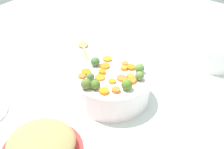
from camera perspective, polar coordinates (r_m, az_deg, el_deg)
The scene contains 27 objects.
tabletop at distance 1.29m, azimuth 1.78°, elevation -4.26°, with size 2.40×2.40×0.02m, color silver.
serving_bowl_carrots at distance 1.24m, azimuth 0.00°, elevation -2.40°, with size 0.29×0.29×0.11m, color white.
stuffing_mound at distance 0.88m, azimuth -12.66°, elevation -11.95°, with size 0.19×0.19×0.05m, color tan.
carrot_slice_0 at distance 1.21m, azimuth 3.37°, elevation -0.26°, with size 0.03×0.03×0.01m, color orange.
carrot_slice_1 at distance 1.22m, azimuth -1.82°, elevation 0.47°, with size 0.03×0.03×0.01m, color orange.
carrot_slice_2 at distance 1.21m, azimuth -5.48°, elevation -0.28°, with size 0.03×0.03×0.01m, color orange.
carrot_slice_3 at distance 1.17m, azimuth 0.19°, elevation -1.32°, with size 0.03×0.03×0.01m, color orange.
carrot_slice_4 at distance 1.28m, azimuth 2.40°, elevation 2.02°, with size 0.03×0.03×0.01m, color orange.
carrot_slice_5 at distance 1.13m, azimuth 0.71°, elevation -2.83°, with size 0.03×0.03×0.01m, color orange.
carrot_slice_6 at distance 1.31m, azimuth -0.87°, elevation 2.80°, with size 0.04×0.04×0.01m, color orange.
carrot_slice_7 at distance 1.20m, azimuth -2.20°, elevation -0.54°, with size 0.04×0.04×0.01m, color orange.
carrot_slice_8 at distance 1.23m, azimuth -4.69°, elevation 0.46°, with size 0.04×0.04×0.01m, color orange.
carrot_slice_9 at distance 1.25m, azimuth 3.60°, elevation 1.25°, with size 0.03×0.03×0.01m, color orange.
carrot_slice_10 at distance 1.19m, azimuth 1.78°, elevation -0.64°, with size 0.04×0.04×0.01m, color orange.
carrot_slice_11 at distance 1.25m, azimuth 2.14°, elevation 1.15°, with size 0.03×0.03×0.01m, color orange.
carrot_slice_12 at distance 1.18m, azimuth 3.56°, elevation -1.11°, with size 0.03×0.03×0.01m, color orange.
carrot_slice_13 at distance 1.12m, azimuth -1.44°, elevation -3.03°, with size 0.04×0.04×0.01m, color orange.
carrot_slice_14 at distance 1.26m, azimuth -1.40°, elevation 1.46°, with size 0.04×0.04×0.01m, color orange.
brussels_sprout_0 at distance 1.13m, azimuth 2.70°, elevation -1.83°, with size 0.04×0.04×0.04m, color #547C23.
brussels_sprout_1 at distance 1.23m, azimuth 5.00°, elevation 1.14°, with size 0.04×0.04×0.04m, color #608941.
brussels_sprout_2 at distance 1.14m, azimuth -3.02°, elevation -1.81°, with size 0.04×0.04×0.04m, color #4E7329.
brussels_sprout_3 at distance 1.19m, azimuth 5.00°, elevation -0.24°, with size 0.03×0.03×0.03m, color olive.
brussels_sprout_4 at distance 1.14m, azimuth -4.69°, elevation -1.70°, with size 0.04×0.04×0.04m, color #59712C.
brussels_sprout_5 at distance 1.26m, azimuth -3.05°, elevation 2.34°, with size 0.04×0.04×0.04m, color #46723B.
brussels_sprout_6 at distance 1.18m, azimuth -3.94°, elevation -0.38°, with size 0.03×0.03×0.03m, color #4D723B.
wooden_spoon at distance 1.58m, azimuth -4.96°, elevation 4.32°, with size 0.27×0.23×0.01m.
casserole_dish at distance 1.54m, azimuth 18.22°, elevation 3.80°, with size 0.22×0.22×0.11m, color white.
Camera 1 is at (0.60, -0.81, 0.82)m, focal length 50.64 mm.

